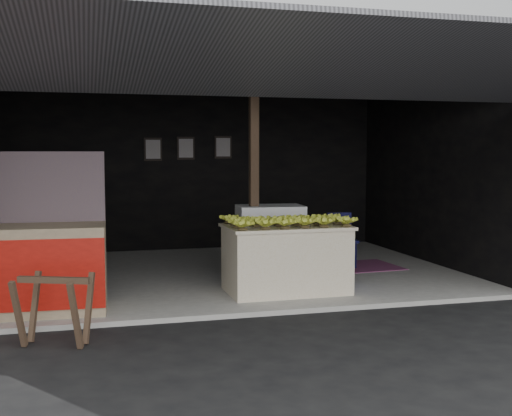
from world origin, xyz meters
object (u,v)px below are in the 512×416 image
object	(u,v)px
neighbor_stall	(25,265)
plastic_chair	(341,235)
banana_table	(286,258)
water_barrel	(339,268)
white_crate	(270,241)
sawhorse	(54,303)

from	to	relation	value
neighbor_stall	plastic_chair	world-z (taller)	neighbor_stall
banana_table	plastic_chair	world-z (taller)	banana_table
banana_table	water_barrel	bearing A→B (deg)	12.27
neighbor_stall	water_barrel	xyz separation A→B (m)	(3.96, 0.46, -0.30)
white_crate	neighbor_stall	xyz separation A→B (m)	(-3.23, -1.29, 0.02)
sawhorse	water_barrel	size ratio (longest dim) A/B	1.62
sawhorse	water_barrel	distance (m)	3.97
neighbor_stall	plastic_chair	bearing A→B (deg)	24.75
banana_table	sawhorse	xyz separation A→B (m)	(-2.79, -1.48, -0.07)
banana_table	white_crate	size ratio (longest dim) A/B	1.52
banana_table	neighbor_stall	bearing A→B (deg)	-175.46
neighbor_stall	water_barrel	distance (m)	3.99
white_crate	neighbor_stall	size ratio (longest dim) A/B	0.57
banana_table	plastic_chair	xyz separation A→B (m)	(1.40, 1.55, 0.06)
sawhorse	water_barrel	bearing A→B (deg)	46.52
white_crate	sawhorse	world-z (taller)	white_crate
banana_table	white_crate	world-z (taller)	white_crate
white_crate	neighbor_stall	world-z (taller)	neighbor_stall
banana_table	neighbor_stall	world-z (taller)	neighbor_stall
banana_table	plastic_chair	size ratio (longest dim) A/B	1.87
sawhorse	plastic_chair	distance (m)	5.18
white_crate	water_barrel	bearing A→B (deg)	-44.75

